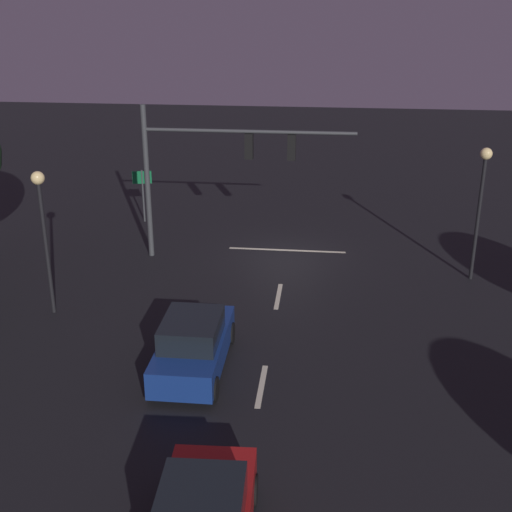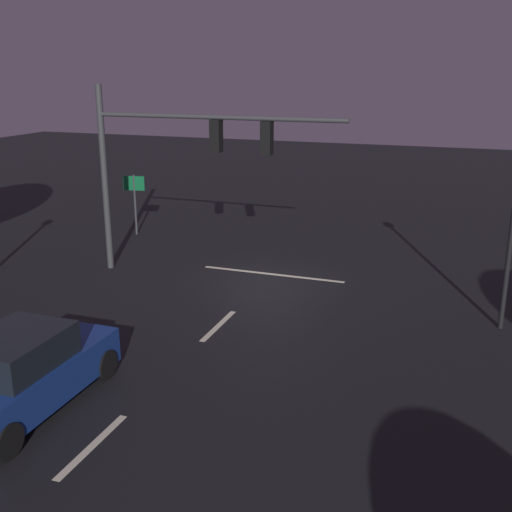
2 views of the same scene
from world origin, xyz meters
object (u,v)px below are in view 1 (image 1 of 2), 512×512
at_px(car_approaching, 193,344).
at_px(street_lamp_left_kerb, 482,189).
at_px(street_lamp_right_kerb, 42,216).
at_px(route_sign, 142,185).
at_px(traffic_signal_assembly, 214,158).

height_order(car_approaching, street_lamp_left_kerb, street_lamp_left_kerb).
bearing_deg(car_approaching, street_lamp_right_kerb, -29.45).
xyz_separation_m(car_approaching, route_sign, (5.05, -13.14, 1.04)).
relative_size(street_lamp_right_kerb, route_sign, 1.96).
distance_m(street_lamp_left_kerb, street_lamp_right_kerb, 15.56).
xyz_separation_m(street_lamp_right_kerb, route_sign, (-0.50, -10.00, -1.67)).
height_order(traffic_signal_assembly, route_sign, traffic_signal_assembly).
xyz_separation_m(traffic_signal_assembly, route_sign, (4.25, -4.34, -2.38)).
height_order(traffic_signal_assembly, car_approaching, traffic_signal_assembly).
relative_size(traffic_signal_assembly, route_sign, 3.31).
relative_size(traffic_signal_assembly, street_lamp_right_kerb, 1.69).
distance_m(car_approaching, route_sign, 14.11).
height_order(traffic_signal_assembly, street_lamp_right_kerb, traffic_signal_assembly).
bearing_deg(street_lamp_left_kerb, street_lamp_right_kerb, 17.10).
height_order(street_lamp_left_kerb, street_lamp_right_kerb, street_lamp_left_kerb).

